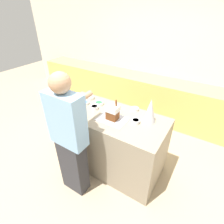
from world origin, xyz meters
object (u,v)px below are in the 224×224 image
decorative_tree (150,111)px  candy_bowl_center_rear (85,103)px  gingerbread_house (113,112)px  candy_bowl_near_tray_left (136,121)px  candy_bowl_front_corner (94,107)px  person (70,139)px  mug (76,108)px  baking_tray (112,119)px  candy_bowl_behind_tray (135,109)px  candy_bowl_far_left (90,97)px  candy_bowl_far_right (99,103)px  candy_bowl_beside_tree (77,100)px

decorative_tree → candy_bowl_center_rear: decorative_tree is taller
gingerbread_house → candy_bowl_near_tray_left: bearing=16.3°
candy_bowl_front_corner → person: size_ratio=0.06×
gingerbread_house → mug: (-0.57, -0.09, -0.07)m
candy_bowl_near_tray_left → mug: bearing=-168.5°
baking_tray → candy_bowl_behind_tray: candy_bowl_behind_tray is taller
gingerbread_house → candy_bowl_near_tray_left: gingerbread_house is taller
candy_bowl_center_rear → mug: (0.01, -0.22, 0.02)m
baking_tray → candy_bowl_far_left: candy_bowl_far_left is taller
candy_bowl_center_rear → person: bearing=-65.4°
decorative_tree → candy_bowl_far_right: decorative_tree is taller
candy_bowl_beside_tree → candy_bowl_front_corner: size_ratio=1.28×
candy_bowl_front_corner → candy_bowl_near_tray_left: size_ratio=1.05×
baking_tray → candy_bowl_far_right: size_ratio=3.03×
baking_tray → candy_bowl_front_corner: candy_bowl_front_corner is taller
gingerbread_house → candy_bowl_behind_tray: gingerbread_house is taller
gingerbread_house → candy_bowl_far_left: size_ratio=2.02×
candy_bowl_beside_tree → person: (0.48, -0.68, -0.08)m
candy_bowl_near_tray_left → mug: 0.88m
candy_bowl_far_left → decorative_tree: bearing=-4.7°
mug → candy_bowl_far_right: bearing=59.9°
baking_tray → decorative_tree: 0.51m
decorative_tree → candy_bowl_far_left: decorative_tree is taller
candy_bowl_beside_tree → mug: 0.28m
candy_bowl_front_corner → candy_bowl_near_tray_left: bearing=0.5°
candy_bowl_far_left → person: 0.92m
decorative_tree → candy_bowl_near_tray_left: (-0.13, -0.13, -0.14)m
candy_bowl_far_left → candy_bowl_near_tray_left: (0.92, -0.21, 0.00)m
candy_bowl_front_corner → decorative_tree: bearing=9.4°
candy_bowl_behind_tray → candy_bowl_far_left: bearing=-174.9°
baking_tray → decorative_tree: decorative_tree is taller
candy_bowl_center_rear → mug: 0.22m
candy_bowl_behind_tray → person: 1.01m
mug → person: bearing=-56.7°
candy_bowl_far_left → gingerbread_house: bearing=-25.6°
baking_tray → candy_bowl_behind_tray: 0.40m
candy_bowl_center_rear → candy_bowl_near_tray_left: 0.87m
candy_bowl_far_left → candy_bowl_center_rear: size_ratio=1.24×
candy_bowl_beside_tree → candy_bowl_near_tray_left: (1.04, -0.04, 0.01)m
baking_tray → candy_bowl_front_corner: size_ratio=3.66×
candy_bowl_center_rear → candy_bowl_behind_tray: bearing=18.2°
decorative_tree → candy_bowl_near_tray_left: 0.23m
candy_bowl_center_rear → candy_bowl_near_tray_left: (0.87, -0.04, 0.01)m
candy_bowl_center_rear → candy_bowl_behind_tray: size_ratio=1.04×
candy_bowl_front_corner → candy_bowl_center_rear: (-0.21, 0.05, -0.01)m
candy_bowl_far_left → candy_bowl_beside_tree: candy_bowl_far_left is taller
decorative_tree → mug: decorative_tree is taller
gingerbread_house → candy_bowl_far_right: gingerbread_house is taller
candy_bowl_near_tray_left → candy_bowl_behind_tray: bearing=117.9°
decorative_tree → candy_bowl_front_corner: size_ratio=3.08×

